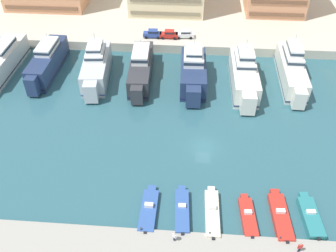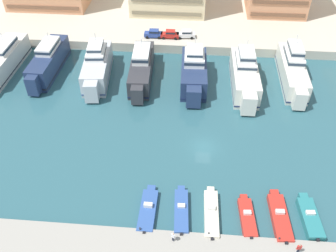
# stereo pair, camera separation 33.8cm
# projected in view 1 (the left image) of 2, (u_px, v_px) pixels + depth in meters

# --- Properties ---
(ground_plane) EXTENTS (400.00, 400.00, 0.00)m
(ground_plane) POSITION_uv_depth(u_px,v_px,m) (204.00, 147.00, 61.17)
(ground_plane) COLOR #2D5B66
(yacht_ivory_far_left) EXTENTS (5.27, 20.31, 7.34)m
(yacht_ivory_far_left) POSITION_uv_depth(u_px,v_px,m) (1.00, 62.00, 76.59)
(yacht_ivory_far_left) COLOR silver
(yacht_ivory_far_left) RESTS_ON ground
(yacht_navy_left) EXTENTS (4.28, 18.29, 7.67)m
(yacht_navy_left) POSITION_uv_depth(u_px,v_px,m) (47.00, 62.00, 76.39)
(yacht_navy_left) COLOR navy
(yacht_navy_left) RESTS_ON ground
(yacht_silver_mid_left) EXTENTS (5.99, 17.92, 8.79)m
(yacht_silver_mid_left) POSITION_uv_depth(u_px,v_px,m) (96.00, 66.00, 74.66)
(yacht_silver_mid_left) COLOR silver
(yacht_silver_mid_left) RESTS_ON ground
(yacht_charcoal_center_left) EXTENTS (4.83, 18.88, 7.43)m
(yacht_charcoal_center_left) POSITION_uv_depth(u_px,v_px,m) (141.00, 68.00, 74.90)
(yacht_charcoal_center_left) COLOR #333338
(yacht_charcoal_center_left) RESTS_ON ground
(yacht_navy_center) EXTENTS (5.31, 16.75, 8.82)m
(yacht_navy_center) POSITION_uv_depth(u_px,v_px,m) (193.00, 72.00, 73.27)
(yacht_navy_center) COLOR navy
(yacht_navy_center) RESTS_ON ground
(yacht_ivory_center_right) EXTENTS (4.96, 18.46, 9.08)m
(yacht_ivory_center_right) POSITION_uv_depth(u_px,v_px,m) (244.00, 75.00, 72.28)
(yacht_ivory_center_right) COLOR silver
(yacht_ivory_center_right) RESTS_ON ground
(yacht_ivory_mid_right) EXTENTS (4.37, 19.62, 8.98)m
(yacht_ivory_mid_right) POSITION_uv_depth(u_px,v_px,m) (292.00, 69.00, 73.95)
(yacht_ivory_mid_right) COLOR silver
(yacht_ivory_mid_right) RESTS_ON ground
(motorboat_blue_far_left) EXTENTS (2.24, 8.10, 1.35)m
(motorboat_blue_far_left) POSITION_uv_depth(u_px,v_px,m) (149.00, 210.00, 51.31)
(motorboat_blue_far_left) COLOR #33569E
(motorboat_blue_far_left) RESTS_ON ground
(motorboat_blue_left) EXTENTS (2.26, 8.14, 1.32)m
(motorboat_blue_left) POSITION_uv_depth(u_px,v_px,m) (182.00, 211.00, 51.11)
(motorboat_blue_left) COLOR #33569E
(motorboat_blue_left) RESTS_ON ground
(motorboat_cream_mid_left) EXTENTS (2.03, 8.63, 1.51)m
(motorboat_cream_mid_left) POSITION_uv_depth(u_px,v_px,m) (212.00, 213.00, 50.77)
(motorboat_cream_mid_left) COLOR beige
(motorboat_cream_mid_left) RESTS_ON ground
(motorboat_red_center_left) EXTENTS (2.29, 7.20, 1.26)m
(motorboat_red_center_left) POSITION_uv_depth(u_px,v_px,m) (248.00, 216.00, 50.45)
(motorboat_red_center_left) COLOR red
(motorboat_red_center_left) RESTS_ON ground
(motorboat_red_center) EXTENTS (2.57, 8.72, 1.42)m
(motorboat_red_center) POSITION_uv_depth(u_px,v_px,m) (280.00, 216.00, 50.41)
(motorboat_red_center) COLOR red
(motorboat_red_center) RESTS_ON ground
(motorboat_teal_center_right) EXTENTS (2.64, 7.61, 1.49)m
(motorboat_teal_center_right) POSITION_uv_depth(u_px,v_px,m) (310.00, 217.00, 50.28)
(motorboat_teal_center_right) COLOR teal
(motorboat_teal_center_right) RESTS_ON ground
(car_blue_far_left) EXTENTS (4.13, 1.97, 1.80)m
(car_blue_far_left) POSITION_uv_depth(u_px,v_px,m) (153.00, 33.00, 84.51)
(car_blue_far_left) COLOR #28428E
(car_blue_far_left) RESTS_ON quay_promenade
(car_red_left) EXTENTS (4.11, 1.94, 1.80)m
(car_red_left) POSITION_uv_depth(u_px,v_px,m) (169.00, 34.00, 84.28)
(car_red_left) COLOR red
(car_red_left) RESTS_ON quay_promenade
(car_white_mid_left) EXTENTS (4.23, 2.21, 1.80)m
(car_white_mid_left) POSITION_uv_depth(u_px,v_px,m) (185.00, 34.00, 84.39)
(car_white_mid_left) COLOR white
(car_white_mid_left) RESTS_ON quay_promenade
(pedestrian_near_edge) EXTENTS (0.67, 0.31, 1.74)m
(pedestrian_near_edge) POSITION_uv_depth(u_px,v_px,m) (300.00, 247.00, 45.61)
(pedestrian_near_edge) COLOR #282D3D
(pedestrian_near_edge) RESTS_ON pier_dock
(pedestrian_mid_deck) EXTENTS (0.55, 0.42, 1.63)m
(pedestrian_mid_deck) POSITION_uv_depth(u_px,v_px,m) (174.00, 236.00, 46.81)
(pedestrian_mid_deck) COLOR #282D3D
(pedestrian_mid_deck) RESTS_ON pier_dock
(bollard_west) EXTENTS (0.20, 0.20, 0.61)m
(bollard_west) POSITION_uv_depth(u_px,v_px,m) (141.00, 229.00, 48.37)
(bollard_west) COLOR #2D2D33
(bollard_west) RESTS_ON pier_dock
(bollard_west_mid) EXTENTS (0.20, 0.20, 0.61)m
(bollard_west_mid) POSITION_uv_depth(u_px,v_px,m) (210.00, 233.00, 47.86)
(bollard_west_mid) COLOR #2D2D33
(bollard_west_mid) RESTS_ON pier_dock
(bollard_east_mid) EXTENTS (0.20, 0.20, 0.61)m
(bollard_east_mid) POSITION_uv_depth(u_px,v_px,m) (280.00, 238.00, 47.36)
(bollard_east_mid) COLOR #2D2D33
(bollard_east_mid) RESTS_ON pier_dock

